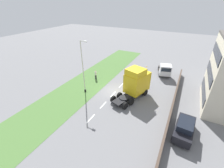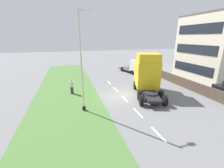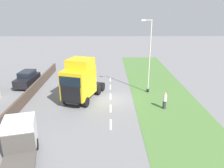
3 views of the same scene
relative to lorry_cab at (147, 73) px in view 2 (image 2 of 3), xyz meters
name	(u,v)px [view 2 (image 2 of 3)]	position (x,y,z in m)	size (l,w,h in m)	color
ground_plane	(123,97)	(-3.23, -0.66, -2.33)	(120.00, 120.00, 0.00)	slate
grass_verge	(67,103)	(-9.23, -0.66, -2.32)	(7.00, 44.00, 0.01)	#4C7538
lane_markings	(125,99)	(-3.23, -1.36, -2.33)	(0.16, 14.60, 0.00)	white
boundary_wall	(189,85)	(5.77, -0.66, -1.73)	(0.25, 24.00, 1.20)	#4C3D33
lorry_cab	(147,73)	(0.00, 0.00, 0.00)	(4.39, 7.03, 4.79)	black
flatbed_truck	(135,66)	(2.85, 9.25, -1.00)	(3.31, 5.85, 2.51)	silver
lamp_post	(82,67)	(-7.65, -2.73, 1.65)	(1.27, 0.30, 8.45)	black
pedestrian	(72,87)	(-8.60, 1.94, -1.48)	(0.39, 0.39, 1.73)	#333338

